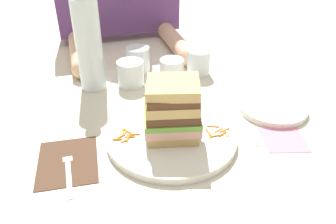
# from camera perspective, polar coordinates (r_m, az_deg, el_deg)

# --- Properties ---
(ground_plane) EXTENTS (3.00, 3.00, 0.00)m
(ground_plane) POSITION_cam_1_polar(r_m,az_deg,el_deg) (0.78, -0.59, -4.07)
(ground_plane) COLOR beige
(main_plate) EXTENTS (0.29, 0.29, 0.02)m
(main_plate) POSITION_cam_1_polar(r_m,az_deg,el_deg) (0.77, 0.62, -4.23)
(main_plate) COLOR white
(main_plate) RESTS_ON ground_plane
(sandwich) EXTENTS (0.14, 0.13, 0.13)m
(sandwich) POSITION_cam_1_polar(r_m,az_deg,el_deg) (0.73, 0.68, 0.36)
(sandwich) COLOR tan
(sandwich) RESTS_ON main_plate
(carrot_shred_0) EXTENTS (0.01, 0.02, 0.00)m
(carrot_shred_0) POSITION_cam_1_polar(r_m,az_deg,el_deg) (0.78, -7.19, -3.02)
(carrot_shred_0) COLOR orange
(carrot_shred_0) RESTS_ON main_plate
(carrot_shred_1) EXTENTS (0.01, 0.02, 0.00)m
(carrot_shred_1) POSITION_cam_1_polar(r_m,az_deg,el_deg) (0.77, -7.56, -3.33)
(carrot_shred_1) COLOR orange
(carrot_shred_1) RESTS_ON main_plate
(carrot_shred_2) EXTENTS (0.03, 0.01, 0.00)m
(carrot_shred_2) POSITION_cam_1_polar(r_m,az_deg,el_deg) (0.76, -5.85, -3.81)
(carrot_shred_2) COLOR orange
(carrot_shred_2) RESTS_ON main_plate
(carrot_shred_3) EXTENTS (0.02, 0.01, 0.00)m
(carrot_shred_3) POSITION_cam_1_polar(r_m,az_deg,el_deg) (0.75, -8.55, -4.57)
(carrot_shred_3) COLOR orange
(carrot_shred_3) RESTS_ON main_plate
(carrot_shred_4) EXTENTS (0.02, 0.01, 0.00)m
(carrot_shred_4) POSITION_cam_1_polar(r_m,az_deg,el_deg) (0.74, -7.23, -4.79)
(carrot_shred_4) COLOR orange
(carrot_shred_4) RESTS_ON main_plate
(carrot_shred_5) EXTENTS (0.02, 0.03, 0.00)m
(carrot_shred_5) POSITION_cam_1_polar(r_m,az_deg,el_deg) (0.77, -6.80, -3.27)
(carrot_shred_5) COLOR orange
(carrot_shred_5) RESTS_ON main_plate
(carrot_shred_6) EXTENTS (0.02, 0.01, 0.00)m
(carrot_shred_6) POSITION_cam_1_polar(r_m,az_deg,el_deg) (0.75, -6.45, -4.16)
(carrot_shred_6) COLOR orange
(carrot_shred_6) RESTS_ON main_plate
(carrot_shred_7) EXTENTS (0.01, 0.02, 0.00)m
(carrot_shred_7) POSITION_cam_1_polar(r_m,az_deg,el_deg) (0.75, -6.81, -4.32)
(carrot_shred_7) COLOR orange
(carrot_shred_7) RESTS_ON main_plate
(carrot_shred_8) EXTENTS (0.02, 0.02, 0.00)m
(carrot_shred_8) POSITION_cam_1_polar(r_m,az_deg,el_deg) (0.76, -8.05, -4.07)
(carrot_shred_8) COLOR orange
(carrot_shred_8) RESTS_ON main_plate
(carrot_shred_9) EXTENTS (0.01, 0.02, 0.00)m
(carrot_shred_9) POSITION_cam_1_polar(r_m,az_deg,el_deg) (0.74, -6.81, -4.76)
(carrot_shred_9) COLOR orange
(carrot_shred_9) RESTS_ON main_plate
(carrot_shred_10) EXTENTS (0.01, 0.02, 0.00)m
(carrot_shred_10) POSITION_cam_1_polar(r_m,az_deg,el_deg) (0.77, 9.79, -3.59)
(carrot_shred_10) COLOR orange
(carrot_shred_10) RESTS_ON main_plate
(carrot_shred_11) EXTENTS (0.01, 0.03, 0.00)m
(carrot_shred_11) POSITION_cam_1_polar(r_m,az_deg,el_deg) (0.77, 6.81, -3.36)
(carrot_shred_11) COLOR orange
(carrot_shred_11) RESTS_ON main_plate
(carrot_shred_12) EXTENTS (0.03, 0.00, 0.00)m
(carrot_shred_12) POSITION_cam_1_polar(r_m,az_deg,el_deg) (0.76, 8.26, -3.93)
(carrot_shred_12) COLOR orange
(carrot_shred_12) RESTS_ON main_plate
(carrot_shred_13) EXTENTS (0.02, 0.01, 0.00)m
(carrot_shred_13) POSITION_cam_1_polar(r_m,az_deg,el_deg) (0.78, 8.52, -3.06)
(carrot_shred_13) COLOR orange
(carrot_shred_13) RESTS_ON main_plate
(carrot_shred_14) EXTENTS (0.03, 0.01, 0.00)m
(carrot_shred_14) POSITION_cam_1_polar(r_m,az_deg,el_deg) (0.79, 7.57, -2.40)
(carrot_shred_14) COLOR orange
(carrot_shred_14) RESTS_ON main_plate
(carrot_shred_15) EXTENTS (0.03, 0.01, 0.00)m
(carrot_shred_15) POSITION_cam_1_polar(r_m,az_deg,el_deg) (0.78, 9.51, -3.01)
(carrot_shred_15) COLOR orange
(carrot_shred_15) RESTS_ON main_plate
(carrot_shred_16) EXTENTS (0.02, 0.01, 0.00)m
(carrot_shred_16) POSITION_cam_1_polar(r_m,az_deg,el_deg) (0.77, 9.20, -3.65)
(carrot_shred_16) COLOR orange
(carrot_shred_16) RESTS_ON main_plate
(carrot_shred_17) EXTENTS (0.01, 0.03, 0.00)m
(carrot_shred_17) POSITION_cam_1_polar(r_m,az_deg,el_deg) (0.76, 6.92, -3.78)
(carrot_shred_17) COLOR orange
(carrot_shred_17) RESTS_ON main_plate
(napkin_dark) EXTENTS (0.13, 0.16, 0.00)m
(napkin_dark) POSITION_cam_1_polar(r_m,az_deg,el_deg) (0.74, -16.54, -7.96)
(napkin_dark) COLOR #4C3323
(napkin_dark) RESTS_ON ground_plane
(fork) EXTENTS (0.02, 0.17, 0.00)m
(fork) POSITION_cam_1_polar(r_m,az_deg,el_deg) (0.72, -16.50, -8.88)
(fork) COLOR silver
(fork) RESTS_ON napkin_dark
(knife) EXTENTS (0.03, 0.20, 0.00)m
(knife) POSITION_cam_1_polar(r_m,az_deg,el_deg) (0.84, 12.20, -1.79)
(knife) COLOR silver
(knife) RESTS_ON ground_plane
(juice_glass) EXTENTS (0.07, 0.07, 0.08)m
(juice_glass) POSITION_cam_1_polar(r_m,az_deg,el_deg) (0.98, 0.64, 6.30)
(juice_glass) COLOR white
(juice_glass) RESTS_ON ground_plane
(water_bottle) EXTENTS (0.07, 0.07, 0.32)m
(water_bottle) POSITION_cam_1_polar(r_m,az_deg,el_deg) (0.95, -13.32, 11.96)
(water_bottle) COLOR silver
(water_bottle) RESTS_ON ground_plane
(empty_tumbler_0) EXTENTS (0.07, 0.07, 0.08)m
(empty_tumbler_0) POSITION_cam_1_polar(r_m,az_deg,el_deg) (1.07, -5.08, 8.76)
(empty_tumbler_0) COLOR silver
(empty_tumbler_0) RESTS_ON ground_plane
(empty_tumbler_1) EXTENTS (0.08, 0.08, 0.07)m
(empty_tumbler_1) POSITION_cam_1_polar(r_m,az_deg,el_deg) (0.99, -6.32, 6.47)
(empty_tumbler_1) COLOR silver
(empty_tumbler_1) RESTS_ON ground_plane
(empty_tumbler_2) EXTENTS (0.07, 0.07, 0.08)m
(empty_tumbler_2) POSITION_cam_1_polar(r_m,az_deg,el_deg) (1.06, 5.18, 8.34)
(empty_tumbler_2) COLOR silver
(empty_tumbler_2) RESTS_ON ground_plane
(side_plate) EXTENTS (0.17, 0.17, 0.02)m
(side_plate) POSITION_cam_1_polar(r_m,az_deg,el_deg) (0.91, 17.19, 0.72)
(side_plate) COLOR white
(side_plate) RESTS_ON ground_plane
(napkin_pink) EXTENTS (0.11, 0.12, 0.00)m
(napkin_pink) POSITION_cam_1_polar(r_m,az_deg,el_deg) (0.81, 18.86, -4.35)
(napkin_pink) COLOR pink
(napkin_pink) RESTS_ON ground_plane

